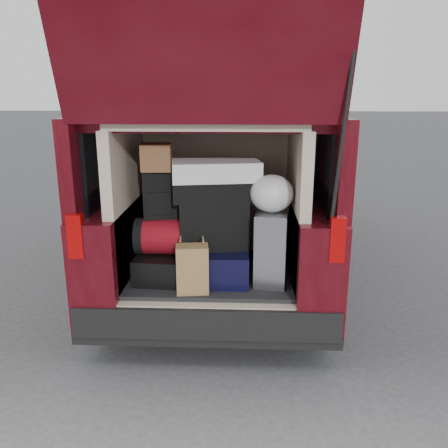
{
  "coord_description": "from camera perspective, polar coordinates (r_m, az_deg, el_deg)",
  "views": [
    {
      "loc": [
        0.25,
        -3.28,
        1.97
      ],
      "look_at": [
        0.1,
        0.2,
        0.96
      ],
      "focal_mm": 38.0,
      "sensor_mm": 36.0,
      "label": 1
    }
  ],
  "objects": [
    {
      "name": "ground",
      "position": [
        3.83,
        -1.71,
        -14.83
      ],
      "size": [
        80.0,
        80.0,
        0.0
      ],
      "primitive_type": "plane",
      "color": "#38383A",
      "rests_on": "ground"
    },
    {
      "name": "minivan",
      "position": [
        5.25,
        -0.34,
        4.44
      ],
      "size": [
        1.9,
        5.35,
        2.77
      ],
      "color": "black",
      "rests_on": "ground"
    },
    {
      "name": "load_floor",
      "position": [
        3.95,
        -1.45,
        -9.35
      ],
      "size": [
        1.24,
        1.05,
        0.55
      ],
      "primitive_type": "cube",
      "color": "black",
      "rests_on": "ground"
    },
    {
      "name": "black_hardshell",
      "position": [
        3.71,
        -7.36,
        -4.87
      ],
      "size": [
        0.4,
        0.52,
        0.2
      ],
      "primitive_type": "cube",
      "rotation": [
        0.0,
        0.0,
        -0.08
      ],
      "color": "black",
      "rests_on": "load_floor"
    },
    {
      "name": "navy_hardshell",
      "position": [
        3.67,
        -0.64,
        -4.62
      ],
      "size": [
        0.46,
        0.56,
        0.24
      ],
      "primitive_type": "cube",
      "rotation": [
        0.0,
        0.0,
        0.01
      ],
      "color": "black",
      "rests_on": "load_floor"
    },
    {
      "name": "silver_roller",
      "position": [
        3.56,
        5.75,
        -2.74
      ],
      "size": [
        0.28,
        0.39,
        0.55
      ],
      "primitive_type": "cube",
      "rotation": [
        0.0,
        0.0,
        -0.14
      ],
      "color": "silver",
      "rests_on": "load_floor"
    },
    {
      "name": "kraft_bag",
      "position": [
        3.39,
        -3.83,
        -5.43
      ],
      "size": [
        0.24,
        0.17,
        0.35
      ],
      "primitive_type": "cube",
      "rotation": [
        0.0,
        0.0,
        0.13
      ],
      "color": "olive",
      "rests_on": "load_floor"
    },
    {
      "name": "red_duffel",
      "position": [
        3.62,
        -7.27,
        -1.48
      ],
      "size": [
        0.42,
        0.27,
        0.27
      ],
      "primitive_type": "cube",
      "rotation": [
        0.0,
        0.0,
        -0.01
      ],
      "color": "maroon",
      "rests_on": "black_hardshell"
    },
    {
      "name": "black_soft_case",
      "position": [
        3.6,
        -1.34,
        0.1
      ],
      "size": [
        0.56,
        0.39,
        0.37
      ],
      "primitive_type": "cube",
      "rotation": [
        0.0,
        0.0,
        0.17
      ],
      "color": "black",
      "rests_on": "navy_hardshell"
    },
    {
      "name": "backpack",
      "position": [
        3.59,
        -7.73,
        3.6
      ],
      "size": [
        0.28,
        0.2,
        0.36
      ],
      "primitive_type": "cube",
      "rotation": [
        0.0,
        0.0,
        0.21
      ],
      "color": "black",
      "rests_on": "red_duffel"
    },
    {
      "name": "twotone_duffel",
      "position": [
        3.54,
        -0.99,
        5.31
      ],
      "size": [
        0.69,
        0.44,
        0.29
      ],
      "primitive_type": "cube",
      "rotation": [
        0.0,
        0.0,
        0.16
      ],
      "color": "white",
      "rests_on": "black_soft_case"
    },
    {
      "name": "grocery_sack_lower",
      "position": [
        3.52,
        -8.14,
        7.96
      ],
      "size": [
        0.23,
        0.19,
        0.2
      ],
      "primitive_type": "cube",
      "rotation": [
        0.0,
        0.0,
        0.07
      ],
      "color": "brown",
      "rests_on": "backpack"
    },
    {
      "name": "plastic_bag_right",
      "position": [
        3.44,
        5.77,
        3.68
      ],
      "size": [
        0.36,
        0.35,
        0.27
      ],
      "primitive_type": "ellipsoid",
      "rotation": [
        0.0,
        0.0,
        0.18
      ],
      "color": "white",
      "rests_on": "silver_roller"
    }
  ]
}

